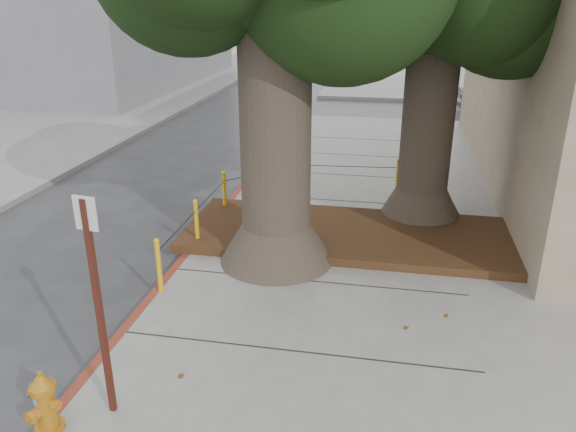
% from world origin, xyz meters
% --- Properties ---
extents(ground, '(140.00, 140.00, 0.00)m').
position_xyz_m(ground, '(0.00, 0.00, 0.00)').
color(ground, '#28282B').
rests_on(ground, ground).
extents(sidewalk_far, '(16.00, 20.00, 0.15)m').
position_xyz_m(sidewalk_far, '(6.00, 30.00, 0.07)').
color(sidewalk_far, slate).
rests_on(sidewalk_far, ground).
extents(curb_red, '(0.14, 26.00, 0.16)m').
position_xyz_m(curb_red, '(-2.00, 2.50, 0.07)').
color(curb_red, maroon).
rests_on(curb_red, ground).
extents(planter_bed, '(6.40, 2.60, 0.16)m').
position_xyz_m(planter_bed, '(0.90, 3.90, 0.23)').
color(planter_bed, black).
rests_on(planter_bed, sidewalk_main).
extents(bollard_ring, '(3.79, 5.39, 0.95)m').
position_xyz_m(bollard_ring, '(-0.87, 4.38, 0.66)').
color(bollard_ring, '#ECB00D').
rests_on(bollard_ring, sidewalk_main).
extents(fire_hydrant, '(0.41, 0.41, 0.77)m').
position_xyz_m(fire_hydrant, '(-1.90, -1.95, 0.52)').
color(fire_hydrant, '#BA7113').
rests_on(fire_hydrant, sidewalk_main).
extents(signpost, '(0.26, 0.07, 2.65)m').
position_xyz_m(signpost, '(-1.35, -1.52, 1.65)').
color(signpost, '#471911').
rests_on(signpost, sidewalk_main).
extents(car_silver, '(3.93, 1.75, 1.31)m').
position_xyz_m(car_silver, '(6.09, 18.54, 0.66)').
color(car_silver, '#A7A7AC').
rests_on(car_silver, ground).
extents(car_dark, '(1.66, 3.84, 1.10)m').
position_xyz_m(car_dark, '(-11.32, 18.64, 0.55)').
color(car_dark, black).
rests_on(car_dark, ground).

